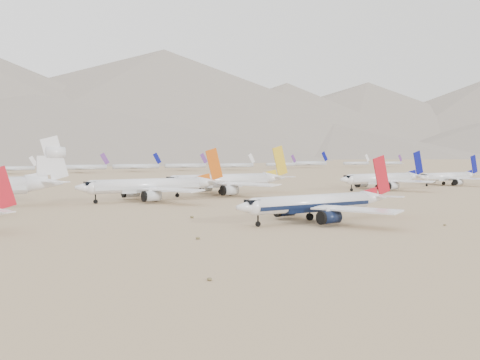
# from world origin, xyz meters

# --- Properties ---
(ground) EXTENTS (7000.00, 7000.00, 0.00)m
(ground) POSITION_xyz_m (0.00, 0.00, 0.00)
(ground) COLOR #987958
(ground) RESTS_ON ground
(main_airliner) EXTENTS (44.10, 43.08, 15.56)m
(main_airliner) POSITION_xyz_m (-7.61, -6.83, 4.28)
(main_airliner) COLOR white
(main_airliner) RESTS_ON ground
(row2_navy_widebody) EXTENTS (47.87, 46.81, 17.03)m
(row2_navy_widebody) POSITION_xyz_m (85.83, 59.82, 4.75)
(row2_navy_widebody) COLOR white
(row2_navy_widebody) RESTS_ON ground
(row2_gold_tail) EXTENTS (53.34, 52.16, 18.99)m
(row2_gold_tail) POSITION_xyz_m (13.97, 71.86, 5.31)
(row2_gold_tail) COLOR white
(row2_gold_tail) RESTS_ON ground
(row2_orange_tail) EXTENTS (49.99, 48.91, 17.83)m
(row2_orange_tail) POSITION_xyz_m (-19.69, 63.67, 5.00)
(row2_orange_tail) COLOR white
(row2_orange_tail) RESTS_ON ground
(row2_blue_far) EXTENTS (42.26, 41.32, 15.02)m
(row2_blue_far) POSITION_xyz_m (136.88, 64.48, 4.18)
(row2_blue_far) COLOR white
(row2_blue_far) RESTS_ON ground
(distant_storage_row) EXTENTS (662.89, 69.17, 16.21)m
(distant_storage_row) POSITION_xyz_m (37.64, 317.20, 4.41)
(distant_storage_row) COLOR silver
(distant_storage_row) RESTS_ON ground
(foothills) EXTENTS (4637.50, 1395.00, 155.00)m
(foothills) POSITION_xyz_m (526.68, 1100.00, 67.15)
(foothills) COLOR slate
(foothills) RESTS_ON ground
(desert_scrub) EXTENTS (206.06, 121.67, 0.63)m
(desert_scrub) POSITION_xyz_m (-30.36, -24.48, 0.29)
(desert_scrub) COLOR brown
(desert_scrub) RESTS_ON ground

